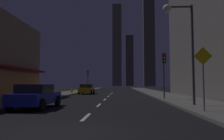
# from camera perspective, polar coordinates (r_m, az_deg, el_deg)

# --- Properties ---
(ground_plane) EXTENTS (78.00, 136.00, 0.10)m
(ground_plane) POSITION_cam_1_polar(r_m,az_deg,el_deg) (38.15, 0.24, -6.15)
(ground_plane) COLOR black
(sidewalk_right) EXTENTS (4.00, 76.00, 0.15)m
(sidewalk_right) POSITION_cam_1_polar(r_m,az_deg,el_deg) (38.50, 10.77, -5.88)
(sidewalk_right) COLOR #605E59
(sidewalk_right) RESTS_ON ground
(sidewalk_left) EXTENTS (4.00, 76.00, 0.15)m
(sidewalk_left) POSITION_cam_1_polar(r_m,az_deg,el_deg) (39.06, -10.12, -5.86)
(sidewalk_left) COLOR #605E59
(sidewalk_left) RESTS_ON ground
(lane_marking_center) EXTENTS (0.16, 33.40, 0.01)m
(lane_marking_center) POSITION_cam_1_polar(r_m,az_deg,el_deg) (19.80, -1.98, -8.10)
(lane_marking_center) COLOR silver
(lane_marking_center) RESTS_ON ground
(skyscraper_distant_tall) EXTENTS (7.05, 5.00, 63.81)m
(skyscraper_distant_tall) POSITION_cam_1_polar(r_m,az_deg,el_deg) (162.99, 1.38, 6.89)
(skyscraper_distant_tall) COLOR #635E4A
(skyscraper_distant_tall) RESTS_ON ground
(skyscraper_distant_mid) EXTENTS (5.80, 5.75, 38.95)m
(skyscraper_distant_mid) POSITION_cam_1_polar(r_m,az_deg,el_deg) (160.94, 4.83, 2.56)
(skyscraper_distant_mid) COLOR #4C4839
(skyscraper_distant_mid) RESTS_ON ground
(skyscraper_distant_short) EXTENTS (6.94, 5.76, 64.18)m
(skyscraper_distant_short) POSITION_cam_1_polar(r_m,az_deg,el_deg) (134.91, 10.05, 9.31)
(skyscraper_distant_short) COLOR brown
(skyscraper_distant_short) RESTS_ON ground
(car_parked_near) EXTENTS (1.98, 4.24, 1.45)m
(car_parked_near) POSITION_cam_1_polar(r_m,az_deg,el_deg) (13.50, -20.07, -6.72)
(car_parked_near) COLOR navy
(car_parked_near) RESTS_ON ground
(car_parked_far) EXTENTS (1.98, 4.24, 1.45)m
(car_parked_far) POSITION_cam_1_polar(r_m,az_deg,el_deg) (31.16, -6.98, -5.18)
(car_parked_far) COLOR gold
(car_parked_far) RESTS_ON ground
(fire_hydrant_far_left) EXTENTS (0.42, 0.30, 0.65)m
(fire_hydrant_far_left) POSITION_cam_1_polar(r_m,az_deg,el_deg) (31.98, -10.96, -5.62)
(fire_hydrant_far_left) COLOR gold
(fire_hydrant_far_left) RESTS_ON sidewalk_left
(traffic_light_near_right) EXTENTS (0.32, 0.48, 4.20)m
(traffic_light_near_right) POSITION_cam_1_polar(r_m,az_deg,el_deg) (19.75, 14.07, 1.25)
(traffic_light_near_right) COLOR #2D2D2D
(traffic_light_near_right) RESTS_ON sidewalk_right
(traffic_light_far_left) EXTENTS (0.32, 0.48, 4.20)m
(traffic_light_far_left) POSITION_cam_1_polar(r_m,az_deg,el_deg) (43.94, -6.66, -1.60)
(traffic_light_far_left) COLOR #2D2D2D
(traffic_light_far_left) RESTS_ON sidewalk_left
(street_lamp_right) EXTENTS (1.96, 0.56, 6.58)m
(street_lamp_right) POSITION_cam_1_polar(r_m,az_deg,el_deg) (14.54, 18.01, 10.65)
(street_lamp_right) COLOR #38383D
(street_lamp_right) RESTS_ON sidewalk_right
(pedestrian_crossing_sign) EXTENTS (0.91, 0.08, 3.15)m
(pedestrian_crossing_sign) POSITION_cam_1_polar(r_m,az_deg,el_deg) (11.17, 23.74, -0.72)
(pedestrian_crossing_sign) COLOR slate
(pedestrian_crossing_sign) RESTS_ON sidewalk_right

